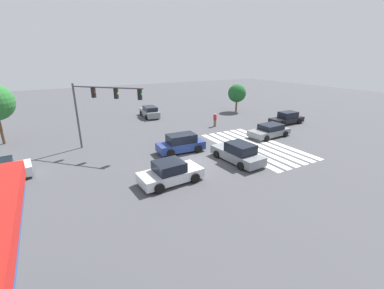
{
  "coord_description": "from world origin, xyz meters",
  "views": [
    {
      "loc": [
        -17.07,
        9.62,
        8.1
      ],
      "look_at": [
        0.0,
        0.0,
        1.3
      ],
      "focal_mm": 24.0,
      "sensor_mm": 36.0,
      "label": 1
    }
  ],
  "objects": [
    {
      "name": "car_6",
      "position": [
        4.48,
        -16.2,
        0.68
      ],
      "size": [
        2.02,
        4.59,
        1.49
      ],
      "rotation": [
        0.0,
        0.0,
        1.54
      ],
      "color": "black",
      "rests_on": "ground_plane"
    },
    {
      "name": "traffic_signal_mast",
      "position": [
        5.84,
        5.84,
        4.38
      ],
      "size": [
        4.81,
        4.81,
        5.86
      ],
      "rotation": [
        0.0,
        0.0,
        -2.36
      ],
      "color": "#47474C",
      "rests_on": "ground_plane"
    },
    {
      "name": "car_0",
      "position": [
        -2.75,
        3.23,
        0.67
      ],
      "size": [
        2.36,
        4.37,
        1.49
      ],
      "rotation": [
        0.0,
        0.0,
        -1.51
      ],
      "color": "silver",
      "rests_on": "ground_plane"
    },
    {
      "name": "ground_plane",
      "position": [
        0.0,
        0.0,
        0.0
      ],
      "size": [
        117.68,
        117.68,
        0.0
      ],
      "primitive_type": "plane",
      "color": "#47474C"
    },
    {
      "name": "crosswalk_markings",
      "position": [
        0.0,
        -6.86,
        0.0
      ],
      "size": [
        10.76,
        5.35,
        0.01
      ],
      "rotation": [
        0.0,
        0.0,
        1.57
      ],
      "color": "silver",
      "rests_on": "ground_plane"
    },
    {
      "name": "car_2",
      "position": [
        1.55,
        -10.27,
        0.62
      ],
      "size": [
        2.36,
        4.64,
        1.3
      ],
      "rotation": [
        0.0,
        0.0,
        1.62
      ],
      "color": "gray",
      "rests_on": "ground_plane"
    },
    {
      "name": "tree_corner_b",
      "position": [
        13.49,
        -15.36,
        2.76
      ],
      "size": [
        2.68,
        2.68,
        4.11
      ],
      "color": "brown",
      "rests_on": "ground_plane"
    },
    {
      "name": "car_4",
      "position": [
        16.42,
        -2.48,
        0.72
      ],
      "size": [
        4.64,
        2.18,
        1.52
      ],
      "rotation": [
        0.0,
        0.0,
        -0.07
      ],
      "color": "gray",
      "rests_on": "ground_plane"
    },
    {
      "name": "car_1",
      "position": [
        -2.17,
        -3.02,
        0.71
      ],
      "size": [
        4.78,
        2.33,
        1.59
      ],
      "rotation": [
        0.0,
        0.0,
        0.07
      ],
      "color": "gray",
      "rests_on": "ground_plane"
    },
    {
      "name": "pedestrian",
      "position": [
        7.77,
        -7.55,
        0.91
      ],
      "size": [
        0.41,
        0.41,
        1.63
      ],
      "rotation": [
        0.0,
        0.0,
        2.37
      ],
      "color": "brown",
      "rests_on": "ground_plane"
    },
    {
      "name": "car_3",
      "position": [
        2.04,
        -0.03,
        0.77
      ],
      "size": [
        2.09,
        4.25,
        1.62
      ],
      "rotation": [
        0.0,
        0.0,
        1.52
      ],
      "color": "navy",
      "rests_on": "ground_plane"
    }
  ]
}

